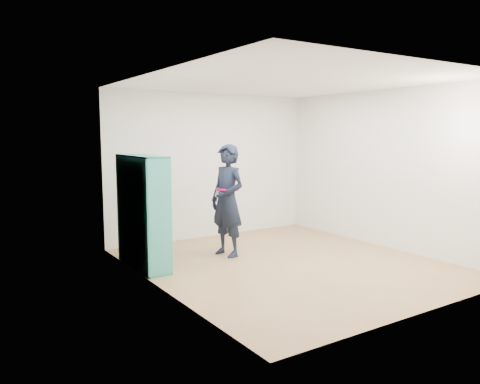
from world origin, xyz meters
TOP-DOWN VIEW (x-y plane):
  - floor at (0.00, 0.00)m, footprint 4.50×4.50m
  - ceiling at (0.00, 0.00)m, footprint 4.50×4.50m
  - wall_left at (-2.00, 0.00)m, footprint 0.02×4.50m
  - wall_right at (2.00, 0.00)m, footprint 0.02×4.50m
  - wall_back at (0.00, 2.25)m, footprint 4.00×0.02m
  - wall_front at (0.00, -2.25)m, footprint 4.00×0.02m
  - bookshelf at (-1.84, 0.99)m, footprint 0.35×1.19m
  - person at (-0.49, 0.89)m, footprint 0.54×0.70m
  - smartphone at (-0.64, 0.94)m, footprint 0.03×0.12m

SIDE VIEW (x-z plane):
  - floor at x=0.00m, z-range 0.00..0.00m
  - bookshelf at x=-1.84m, z-range -0.03..1.56m
  - person at x=-0.49m, z-range 0.00..1.72m
  - smartphone at x=-0.64m, z-range 0.90..1.05m
  - wall_left at x=-2.00m, z-range 0.00..2.60m
  - wall_right at x=2.00m, z-range 0.00..2.60m
  - wall_back at x=0.00m, z-range 0.00..2.60m
  - wall_front at x=0.00m, z-range 0.00..2.60m
  - ceiling at x=0.00m, z-range 2.60..2.60m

